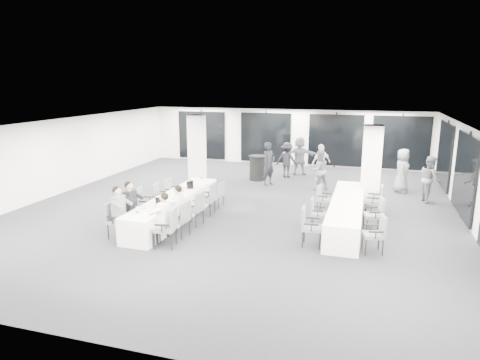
# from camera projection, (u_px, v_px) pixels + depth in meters

# --- Properties ---
(room) EXTENTS (14.04, 16.04, 2.84)m
(room) POSITION_uv_depth(u_px,v_px,m) (272.00, 163.00, 14.88)
(room) COLOR black
(room) RESTS_ON ground
(column_left) EXTENTS (0.60, 0.60, 2.80)m
(column_left) POSITION_uv_depth(u_px,v_px,m) (197.00, 149.00, 17.87)
(column_left) COLOR white
(column_left) RESTS_ON floor
(column_right) EXTENTS (0.60, 0.60, 2.80)m
(column_right) POSITION_uv_depth(u_px,v_px,m) (371.00, 168.00, 13.83)
(column_right) COLOR white
(column_right) RESTS_ON floor
(banquet_table_main) EXTENTS (0.90, 5.00, 0.75)m
(banquet_table_main) POSITION_uv_depth(u_px,v_px,m) (175.00, 208.00, 13.10)
(banquet_table_main) COLOR white
(banquet_table_main) RESTS_ON floor
(banquet_table_side) EXTENTS (0.90, 5.00, 0.75)m
(banquet_table_side) POSITION_uv_depth(u_px,v_px,m) (346.00, 212.00, 12.61)
(banquet_table_side) COLOR white
(banquet_table_side) RESTS_ON floor
(cocktail_table) EXTENTS (0.76, 0.76, 1.06)m
(cocktail_table) POSITION_uv_depth(u_px,v_px,m) (257.00, 168.00, 18.32)
(cocktail_table) COLOR black
(cocktail_table) RESTS_ON floor
(chair_main_left_near) EXTENTS (0.53, 0.58, 0.98)m
(chair_main_left_near) POSITION_uv_depth(u_px,v_px,m) (116.00, 218.00, 11.53)
(chair_main_left_near) COLOR #53565B
(chair_main_left_near) RESTS_ON floor
(chair_main_left_second) EXTENTS (0.44, 0.49, 0.86)m
(chair_main_left_second) POSITION_uv_depth(u_px,v_px,m) (128.00, 214.00, 12.10)
(chair_main_left_second) COLOR #53565B
(chair_main_left_second) RESTS_ON floor
(chair_main_left_mid) EXTENTS (0.61, 0.65, 1.02)m
(chair_main_left_mid) POSITION_uv_depth(u_px,v_px,m) (144.00, 202.00, 12.98)
(chair_main_left_mid) COLOR #53565B
(chair_main_left_mid) RESTS_ON floor
(chair_main_left_fourth) EXTENTS (0.52, 0.56, 0.91)m
(chair_main_left_fourth) POSITION_uv_depth(u_px,v_px,m) (160.00, 196.00, 13.92)
(chair_main_left_fourth) COLOR #53565B
(chair_main_left_fourth) RESTS_ON floor
(chair_main_left_far) EXTENTS (0.49, 0.54, 0.89)m
(chair_main_left_far) POSITION_uv_depth(u_px,v_px,m) (171.00, 190.00, 14.66)
(chair_main_left_far) COLOR #53565B
(chair_main_left_far) RESTS_ON floor
(chair_main_right_near) EXTENTS (0.61, 0.65, 1.04)m
(chair_main_right_near) POSITION_uv_depth(u_px,v_px,m) (168.00, 225.00, 10.85)
(chair_main_right_near) COLOR #53565B
(chair_main_right_near) RESTS_ON floor
(chair_main_right_second) EXTENTS (0.56, 0.60, 0.99)m
(chair_main_right_second) POSITION_uv_depth(u_px,v_px,m) (181.00, 217.00, 11.59)
(chair_main_right_second) COLOR #53565B
(chair_main_right_second) RESTS_ON floor
(chair_main_right_mid) EXTENTS (0.57, 0.61, 0.99)m
(chair_main_right_mid) POSITION_uv_depth(u_px,v_px,m) (196.00, 207.00, 12.53)
(chair_main_right_mid) COLOR #53565B
(chair_main_right_mid) RESTS_ON floor
(chair_main_right_fourth) EXTENTS (0.53, 0.59, 1.02)m
(chair_main_right_fourth) POSITION_uv_depth(u_px,v_px,m) (209.00, 197.00, 13.49)
(chair_main_right_fourth) COLOR #53565B
(chair_main_right_fourth) RESTS_ON floor
(chair_main_right_far) EXTENTS (0.50, 0.53, 0.86)m
(chair_main_right_far) POSITION_uv_depth(u_px,v_px,m) (218.00, 193.00, 14.39)
(chair_main_right_far) COLOR #53565B
(chair_main_right_far) RESTS_ON floor
(chair_side_left_near) EXTENTS (0.54, 0.59, 1.01)m
(chair_side_left_near) POSITION_uv_depth(u_px,v_px,m) (309.00, 224.00, 10.96)
(chair_side_left_near) COLOR #53565B
(chair_side_left_near) RESTS_ON floor
(chair_side_left_mid) EXTENTS (0.44, 0.50, 0.87)m
(chair_side_left_mid) POSITION_uv_depth(u_px,v_px,m) (316.00, 211.00, 12.32)
(chair_side_left_mid) COLOR #53565B
(chair_side_left_mid) RESTS_ON floor
(chair_side_left_far) EXTENTS (0.51, 0.54, 0.87)m
(chair_side_left_far) POSITION_uv_depth(u_px,v_px,m) (323.00, 197.00, 13.86)
(chair_side_left_far) COLOR #53565B
(chair_side_left_far) RESTS_ON floor
(chair_side_right_near) EXTENTS (0.58, 0.61, 0.96)m
(chair_side_right_near) POSITION_uv_depth(u_px,v_px,m) (377.00, 232.00, 10.50)
(chair_side_right_near) COLOR #53565B
(chair_side_right_near) RESTS_ON floor
(chair_side_right_mid) EXTENTS (0.59, 0.62, 0.97)m
(chair_side_right_mid) POSITION_uv_depth(u_px,v_px,m) (376.00, 212.00, 12.01)
(chair_side_right_mid) COLOR #53565B
(chair_side_right_mid) RESTS_ON floor
(chair_side_right_far) EXTENTS (0.54, 0.59, 1.01)m
(chair_side_right_far) POSITION_uv_depth(u_px,v_px,m) (376.00, 199.00, 13.33)
(chair_side_right_far) COLOR #53565B
(chair_side_right_far) RESTS_ON floor
(seated_guest_a) EXTENTS (0.50, 0.38, 1.44)m
(seated_guest_a) POSITION_uv_depth(u_px,v_px,m) (121.00, 209.00, 11.42)
(seated_guest_a) COLOR slate
(seated_guest_a) RESTS_ON floor
(seated_guest_b) EXTENTS (0.50, 0.38, 1.44)m
(seated_guest_b) POSITION_uv_depth(u_px,v_px,m) (132.00, 203.00, 11.98)
(seated_guest_b) COLOR black
(seated_guest_b) RESTS_ON floor
(seated_guest_c) EXTENTS (0.50, 0.38, 1.44)m
(seated_guest_c) POSITION_uv_depth(u_px,v_px,m) (162.00, 216.00, 10.83)
(seated_guest_c) COLOR white
(seated_guest_c) RESTS_ON floor
(seated_guest_d) EXTENTS (0.50, 0.38, 1.44)m
(seated_guest_d) POSITION_uv_depth(u_px,v_px,m) (176.00, 207.00, 11.59)
(seated_guest_d) COLOR white
(seated_guest_d) RESTS_ON floor
(standing_guest_a) EXTENTS (0.86, 0.92, 2.00)m
(standing_guest_a) POSITION_uv_depth(u_px,v_px,m) (269.00, 161.00, 17.35)
(standing_guest_a) COLOR black
(standing_guest_a) RESTS_ON floor
(standing_guest_b) EXTENTS (1.00, 0.90, 1.77)m
(standing_guest_b) POSITION_uv_depth(u_px,v_px,m) (319.00, 168.00, 16.56)
(standing_guest_b) COLOR slate
(standing_guest_b) RESTS_ON floor
(standing_guest_c) EXTENTS (1.21, 0.74, 1.75)m
(standing_guest_c) POSITION_uv_depth(u_px,v_px,m) (287.00, 158.00, 18.76)
(standing_guest_c) COLOR black
(standing_guest_c) RESTS_ON floor
(standing_guest_d) EXTENTS (1.16, 1.15, 1.79)m
(standing_guest_d) POSITION_uv_depth(u_px,v_px,m) (321.00, 160.00, 18.07)
(standing_guest_d) COLOR white
(standing_guest_d) RESTS_ON floor
(standing_guest_e) EXTENTS (0.70, 0.99, 1.90)m
(standing_guest_e) POSITION_uv_depth(u_px,v_px,m) (402.00, 168.00, 16.21)
(standing_guest_e) COLOR slate
(standing_guest_e) RESTS_ON floor
(standing_guest_f) EXTENTS (1.90, 1.00, 1.97)m
(standing_guest_f) POSITION_uv_depth(u_px,v_px,m) (300.00, 153.00, 19.28)
(standing_guest_f) COLOR slate
(standing_guest_f) RESTS_ON floor
(standing_guest_g) EXTENTS (0.90, 0.84, 1.98)m
(standing_guest_g) POSITION_uv_depth(u_px,v_px,m) (194.00, 147.00, 20.91)
(standing_guest_g) COLOR white
(standing_guest_g) RESTS_ON floor
(standing_guest_h) EXTENTS (0.77, 1.01, 1.86)m
(standing_guest_h) POSITION_uv_depth(u_px,v_px,m) (430.00, 176.00, 14.93)
(standing_guest_h) COLOR slate
(standing_guest_h) RESTS_ON floor
(ice_bucket_near) EXTENTS (0.24, 0.24, 0.27)m
(ice_bucket_near) POSITION_uv_depth(u_px,v_px,m) (160.00, 201.00, 11.95)
(ice_bucket_near) COLOR black
(ice_bucket_near) RESTS_ON banquet_table_main
(ice_bucket_far) EXTENTS (0.23, 0.23, 0.26)m
(ice_bucket_far) POSITION_uv_depth(u_px,v_px,m) (190.00, 184.00, 13.90)
(ice_bucket_far) COLOR black
(ice_bucket_far) RESTS_ON banquet_table_main
(water_bottle_a) EXTENTS (0.07, 0.07, 0.23)m
(water_bottle_a) POSITION_uv_depth(u_px,v_px,m) (137.00, 211.00, 11.11)
(water_bottle_a) COLOR silver
(water_bottle_a) RESTS_ON banquet_table_main
(water_bottle_b) EXTENTS (0.06, 0.06, 0.19)m
(water_bottle_b) POSITION_uv_depth(u_px,v_px,m) (183.00, 191.00, 13.24)
(water_bottle_b) COLOR silver
(water_bottle_b) RESTS_ON banquet_table_main
(water_bottle_c) EXTENTS (0.06, 0.06, 0.20)m
(water_bottle_c) POSITION_uv_depth(u_px,v_px,m) (201.00, 177.00, 15.06)
(water_bottle_c) COLOR silver
(water_bottle_c) RESTS_ON banquet_table_main
(plate_a) EXTENTS (0.18, 0.18, 0.03)m
(plate_a) POSITION_uv_depth(u_px,v_px,m) (144.00, 209.00, 11.66)
(plate_a) COLOR white
(plate_a) RESTS_ON banquet_table_main
(plate_b) EXTENTS (0.20, 0.20, 0.03)m
(plate_b) POSITION_uv_depth(u_px,v_px,m) (151.00, 211.00, 11.42)
(plate_b) COLOR white
(plate_b) RESTS_ON banquet_table_main
(plate_c) EXTENTS (0.22, 0.22, 0.03)m
(plate_c) POSITION_uv_depth(u_px,v_px,m) (173.00, 199.00, 12.64)
(plate_c) COLOR white
(plate_c) RESTS_ON banquet_table_main
(wine_glass) EXTENTS (0.07, 0.07, 0.18)m
(wine_glass) POSITION_uv_depth(u_px,v_px,m) (142.00, 213.00, 10.87)
(wine_glass) COLOR silver
(wine_glass) RESTS_ON banquet_table_main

